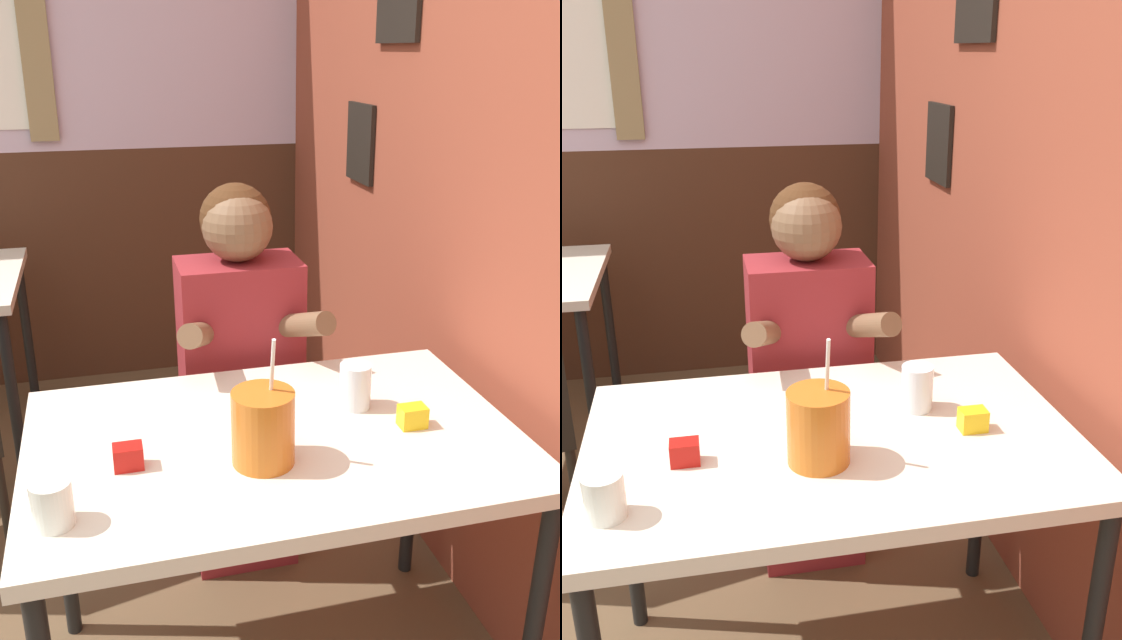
# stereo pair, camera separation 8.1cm
# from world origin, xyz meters

# --- Properties ---
(brick_wall_right) EXTENTS (0.08, 4.37, 2.70)m
(brick_wall_right) POSITION_xyz_m (1.22, 1.19, 1.35)
(brick_wall_right) COLOR brown
(brick_wall_right) RESTS_ON ground_plane
(back_wall) EXTENTS (5.38, 0.09, 2.70)m
(back_wall) POSITION_xyz_m (-0.01, 2.40, 1.36)
(back_wall) COLOR silver
(back_wall) RESTS_ON ground_plane
(main_table) EXTENTS (1.08, 0.71, 0.73)m
(main_table) POSITION_xyz_m (0.57, 0.36, 0.66)
(main_table) COLOR beige
(main_table) RESTS_ON ground_plane
(person_seated) EXTENTS (0.42, 0.40, 1.19)m
(person_seated) POSITION_xyz_m (0.60, 0.88, 0.62)
(person_seated) COLOR maroon
(person_seated) RESTS_ON ground_plane
(cocktail_pitcher) EXTENTS (0.13, 0.13, 0.28)m
(cocktail_pitcher) POSITION_xyz_m (0.53, 0.26, 0.80)
(cocktail_pitcher) COLOR #C6661E
(cocktail_pitcher) RESTS_ON main_table
(glass_near_pitcher) EXTENTS (0.07, 0.07, 0.11)m
(glass_near_pitcher) POSITION_xyz_m (0.79, 0.44, 0.78)
(glass_near_pitcher) COLOR silver
(glass_near_pitcher) RESTS_ON main_table
(glass_center) EXTENTS (0.07, 0.07, 0.09)m
(glass_center) POSITION_xyz_m (0.11, 0.15, 0.77)
(glass_center) COLOR silver
(glass_center) RESTS_ON main_table
(condiment_ketchup) EXTENTS (0.06, 0.04, 0.05)m
(condiment_ketchup) POSITION_xyz_m (0.26, 0.31, 0.75)
(condiment_ketchup) COLOR #B7140F
(condiment_ketchup) RESTS_ON main_table
(condiment_mustard) EXTENTS (0.06, 0.04, 0.05)m
(condiment_mustard) POSITION_xyz_m (0.88, 0.32, 0.75)
(condiment_mustard) COLOR yellow
(condiment_mustard) RESTS_ON main_table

